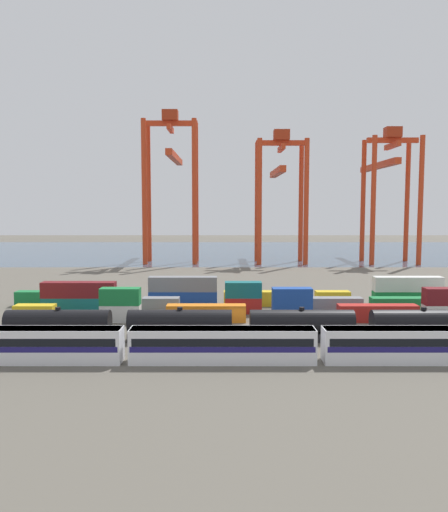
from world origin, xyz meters
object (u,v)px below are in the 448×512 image
shipping_container_0 (33,313)px  gantry_crane_east (386,180)px  shipping_container_25 (405,298)px  gantry_crane_central (278,183)px  shipping_container_23 (256,298)px  passenger_train (221,344)px  shipping_container_6 (375,313)px  shipping_container_16 (405,305)px  gantry_crane_west (170,172)px  freight_tank_row (239,325)px

shipping_container_0 → gantry_crane_east: (81.16, 88.91, 24.85)m
shipping_container_0 → shipping_container_25: bearing=11.9°
shipping_container_0 → gantry_crane_central: gantry_crane_central is taller
shipping_container_25 → shipping_container_23: bearing=180.0°
passenger_train → shipping_container_25: size_ratio=5.33×
shipping_container_23 → shipping_container_6: bearing=-36.6°
shipping_container_23 → shipping_container_25: 26.62m
shipping_container_16 → gantry_crane_west: 98.55m
freight_tank_row → shipping_container_0: (-31.19, 11.58, -0.83)m
freight_tank_row → gantry_crane_central: bearing=81.1°
shipping_container_16 → shipping_container_25: bearing=70.6°
shipping_container_23 → gantry_crane_central: gantry_crane_central is taller
passenger_train → gantry_crane_east: (52.34, 110.01, 24.00)m
gantry_crane_central → shipping_container_6: bearing=-86.3°
shipping_container_0 → shipping_container_6: size_ratio=0.50×
shipping_container_6 → gantry_crane_east: bearing=72.1°
freight_tank_row → shipping_container_25: bearing=38.9°
shipping_container_0 → gantry_crane_central: bearing=62.0°
gantry_crane_east → shipping_container_16: bearing=-104.8°
gantry_crane_west → shipping_container_6: bearing=-65.7°
shipping_container_16 → shipping_container_25: (2.29, 6.50, 0.00)m
shipping_container_16 → gantry_crane_east: 88.80m
passenger_train → shipping_container_6: passenger_train is taller
shipping_container_0 → gantry_crane_central: (46.78, 88.09, 23.77)m
passenger_train → shipping_container_23: 34.66m
gantry_crane_central → shipping_container_16: bearing=-81.2°
passenger_train → gantry_crane_central: size_ratio=1.56×
shipping_container_25 → gantry_crane_east: (19.53, 75.92, 24.85)m
shipping_container_6 → shipping_container_16: (6.83, 6.50, 0.00)m
gantry_crane_central → shipping_container_0: bearing=-118.0°
freight_tank_row → shipping_container_25: size_ratio=5.08×
freight_tank_row → shipping_container_23: size_ratio=5.08×
shipping_container_6 → gantry_crane_east: gantry_crane_east is taller
freight_tank_row → shipping_container_6: size_ratio=5.08×
shipping_container_16 → shipping_container_23: 25.19m
gantry_crane_central → shipping_container_25: bearing=-78.8°
passenger_train → gantry_crane_west: 114.15m
passenger_train → shipping_container_16: bearing=42.1°
gantry_crane_west → gantry_crane_east: bearing=0.2°
passenger_train → shipping_container_16: size_ratio=5.33×
gantry_crane_west → shipping_container_0: bearing=-98.0°
passenger_train → gantry_crane_central: gantry_crane_central is taller
shipping_container_16 → gantry_crane_west: bearing=119.7°
shipping_container_25 → shipping_container_0: bearing=-168.1°
freight_tank_row → shipping_container_0: 33.29m
shipping_container_6 → gantry_crane_east: 96.66m
gantry_crane_east → freight_tank_row: bearing=-116.4°
shipping_container_25 → gantry_crane_west: size_ratio=0.26×
shipping_container_25 → shipping_container_16: bearing=-109.4°
shipping_container_16 → passenger_train: bearing=-137.9°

